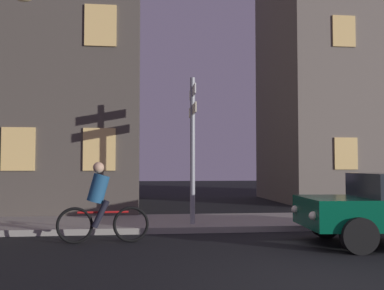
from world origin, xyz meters
The scene contains 4 objects.
ground_plane centered at (0.00, 0.00, 0.00)m, with size 80.00×80.00×0.00m, color black.
sidewalk_kerb centered at (0.00, 6.00, 0.07)m, with size 40.00×2.80×0.14m, color gray.
signpost centered at (-1.37, 5.24, 2.23)m, with size 0.12×1.34×3.55m.
cyclist centered at (-3.41, 3.57, 0.75)m, with size 1.82×0.34×1.61m.
Camera 1 is at (-2.63, -5.42, 1.53)m, focal length 41.36 mm.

